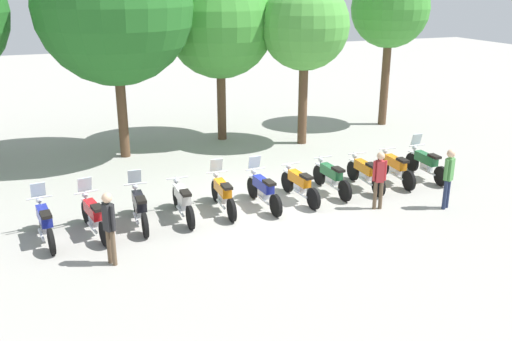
% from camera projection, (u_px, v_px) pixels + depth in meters
% --- Properties ---
extents(ground_plane, '(80.00, 80.00, 0.00)m').
position_uv_depth(ground_plane, '(262.00, 205.00, 16.21)').
color(ground_plane, '#9E9B93').
extents(motorcycle_0, '(0.62, 2.18, 1.37)m').
position_uv_depth(motorcycle_0, '(45.00, 222.00, 13.81)').
color(motorcycle_0, black).
rests_on(motorcycle_0, ground_plane).
extents(motorcycle_1, '(0.69, 2.17, 1.37)m').
position_uv_depth(motorcycle_1, '(94.00, 215.00, 14.19)').
color(motorcycle_1, black).
rests_on(motorcycle_1, ground_plane).
extents(motorcycle_2, '(0.62, 2.19, 1.37)m').
position_uv_depth(motorcycle_2, '(140.00, 207.00, 14.74)').
color(motorcycle_2, black).
rests_on(motorcycle_2, ground_plane).
extents(motorcycle_3, '(0.62, 2.19, 0.99)m').
position_uv_depth(motorcycle_3, '(183.00, 200.00, 15.19)').
color(motorcycle_3, black).
rests_on(motorcycle_3, ground_plane).
extents(motorcycle_4, '(0.62, 2.19, 1.37)m').
position_uv_depth(motorcycle_4, '(223.00, 193.00, 15.67)').
color(motorcycle_4, black).
rests_on(motorcycle_4, ground_plane).
extents(motorcycle_5, '(0.62, 2.19, 1.37)m').
position_uv_depth(motorcycle_5, '(263.00, 189.00, 15.95)').
color(motorcycle_5, black).
rests_on(motorcycle_5, ground_plane).
extents(motorcycle_6, '(0.62, 2.19, 0.99)m').
position_uv_depth(motorcycle_6, '(299.00, 184.00, 16.42)').
color(motorcycle_6, black).
rests_on(motorcycle_6, ground_plane).
extents(motorcycle_7, '(0.62, 2.19, 0.99)m').
position_uv_depth(motorcycle_7, '(331.00, 177.00, 17.02)').
color(motorcycle_7, black).
rests_on(motorcycle_7, ground_plane).
extents(motorcycle_8, '(0.62, 2.19, 0.99)m').
position_uv_depth(motorcycle_8, '(365.00, 173.00, 17.41)').
color(motorcycle_8, black).
rests_on(motorcycle_8, ground_plane).
extents(motorcycle_9, '(0.62, 2.19, 0.99)m').
position_uv_depth(motorcycle_9, '(395.00, 167.00, 17.89)').
color(motorcycle_9, black).
rests_on(motorcycle_9, ground_plane).
extents(motorcycle_10, '(0.62, 2.19, 1.37)m').
position_uv_depth(motorcycle_10, '(426.00, 163.00, 18.28)').
color(motorcycle_10, black).
rests_on(motorcycle_10, ground_plane).
extents(person_0, '(0.32, 0.39, 1.76)m').
position_uv_depth(person_0, '(109.00, 223.00, 12.49)').
color(person_0, brown).
rests_on(person_0, ground_plane).
extents(person_1, '(0.41, 0.27, 1.70)m').
position_uv_depth(person_1, '(379.00, 176.00, 15.61)').
color(person_1, brown).
rests_on(person_1, ground_plane).
extents(person_2, '(0.40, 0.31, 1.77)m').
position_uv_depth(person_2, '(449.00, 174.00, 15.63)').
color(person_2, '#232D4C').
rests_on(person_2, ground_plane).
extents(tree_1, '(5.46, 5.46, 8.13)m').
position_uv_depth(tree_1, '(114.00, 6.00, 18.96)').
color(tree_1, brown).
rests_on(tree_1, ground_plane).
extents(tree_2, '(4.24, 4.24, 6.76)m').
position_uv_depth(tree_2, '(220.00, 24.00, 21.49)').
color(tree_2, brown).
rests_on(tree_2, ground_plane).
extents(tree_3, '(3.38, 3.38, 6.31)m').
position_uv_depth(tree_3, '(305.00, 26.00, 20.92)').
color(tree_3, brown).
rests_on(tree_3, ground_plane).
extents(tree_4, '(3.36, 3.36, 6.78)m').
position_uv_depth(tree_4, '(390.00, 9.00, 23.73)').
color(tree_4, brown).
rests_on(tree_4, ground_plane).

